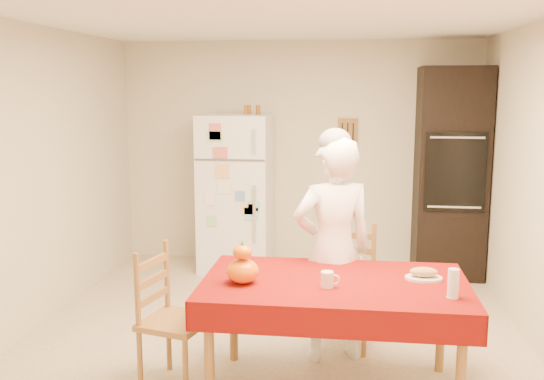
% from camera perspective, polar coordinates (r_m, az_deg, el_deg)
% --- Properties ---
extents(floor, '(4.50, 4.50, 0.00)m').
position_cam_1_polar(floor, '(5.00, 0.11, -13.78)').
color(floor, tan).
rests_on(floor, ground).
extents(room_shell, '(4.02, 4.52, 2.51)m').
position_cam_1_polar(room_shell, '(4.61, 0.13, 5.08)').
color(room_shell, beige).
rests_on(room_shell, ground).
extents(refrigerator, '(0.75, 0.74, 1.70)m').
position_cam_1_polar(refrigerator, '(6.65, -3.40, -0.23)').
color(refrigerator, white).
rests_on(refrigerator, floor).
extents(oven_cabinet, '(0.70, 0.62, 2.20)m').
position_cam_1_polar(oven_cabinet, '(6.62, 16.43, 1.54)').
color(oven_cabinet, black).
rests_on(oven_cabinet, floor).
extents(dining_table, '(1.70, 1.00, 0.76)m').
position_cam_1_polar(dining_table, '(3.97, 5.90, -9.45)').
color(dining_table, brown).
rests_on(dining_table, floor).
extents(chair_far, '(0.49, 0.48, 0.95)m').
position_cam_1_polar(chair_far, '(4.80, 7.13, -8.39)').
color(chair_far, brown).
rests_on(chair_far, floor).
extents(chair_left, '(0.49, 0.51, 0.95)m').
position_cam_1_polar(chair_left, '(4.17, -9.83, -11.27)').
color(chair_left, brown).
rests_on(chair_left, floor).
extents(seated_woman, '(0.70, 0.58, 1.65)m').
position_cam_1_polar(seated_woman, '(4.41, 5.78, -5.68)').
color(seated_woman, white).
rests_on(seated_woman, floor).
extents(coffee_mug, '(0.08, 0.08, 0.10)m').
position_cam_1_polar(coffee_mug, '(3.81, 5.21, -8.38)').
color(coffee_mug, silver).
rests_on(coffee_mug, dining_table).
extents(pumpkin_lower, '(0.21, 0.21, 0.16)m').
position_cam_1_polar(pumpkin_lower, '(3.87, -2.78, -7.62)').
color(pumpkin_lower, '#EC5D05').
rests_on(pumpkin_lower, dining_table).
extents(pumpkin_upper, '(0.12, 0.12, 0.09)m').
position_cam_1_polar(pumpkin_upper, '(3.84, -2.80, -5.85)').
color(pumpkin_upper, red).
rests_on(pumpkin_upper, pumpkin_lower).
extents(wine_glass, '(0.07, 0.07, 0.18)m').
position_cam_1_polar(wine_glass, '(3.76, 16.69, -8.41)').
color(wine_glass, white).
rests_on(wine_glass, dining_table).
extents(bread_plate, '(0.24, 0.24, 0.02)m').
position_cam_1_polar(bread_plate, '(4.07, 14.08, -8.04)').
color(bread_plate, white).
rests_on(bread_plate, dining_table).
extents(bread_loaf, '(0.18, 0.10, 0.06)m').
position_cam_1_polar(bread_loaf, '(4.06, 14.10, -7.50)').
color(bread_loaf, '#A87F53').
rests_on(bread_loaf, bread_plate).
extents(spice_jar_left, '(0.05, 0.05, 0.10)m').
position_cam_1_polar(spice_jar_left, '(6.58, -2.44, 7.56)').
color(spice_jar_left, '#92571A').
rests_on(spice_jar_left, refrigerator).
extents(spice_jar_mid, '(0.05, 0.05, 0.10)m').
position_cam_1_polar(spice_jar_mid, '(6.58, -2.20, 7.56)').
color(spice_jar_mid, brown).
rests_on(spice_jar_mid, refrigerator).
extents(spice_jar_right, '(0.05, 0.05, 0.10)m').
position_cam_1_polar(spice_jar_right, '(6.56, -1.32, 7.56)').
color(spice_jar_right, brown).
rests_on(spice_jar_right, refrigerator).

